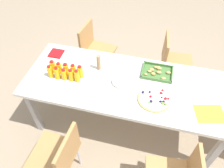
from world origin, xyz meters
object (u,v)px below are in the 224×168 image
object	(u,v)px
paper_folder	(210,114)
snack_tray	(157,72)
party_table	(126,87)
juice_bottle_0	(50,72)
juice_bottle_9	(80,72)
chair_near_left	(59,155)
juice_bottle_8	(73,70)
chair_far_left	(95,48)
juice_bottle_1	(57,73)
juice_bottle_2	(64,74)
juice_bottle_3	(71,75)
juice_bottle_6	(59,68)
plate_stack	(122,81)
juice_bottle_7	(66,69)
juice_bottle_5	(53,67)
fruit_pizza	(154,99)
cardboard_tube	(99,63)
juice_bottle_4	(77,76)
chair_far_right	(172,60)
napkin_stack	(56,53)

from	to	relation	value
paper_folder	snack_tray	bearing A→B (deg)	141.91
party_table	juice_bottle_0	distance (m)	0.81
juice_bottle_9	chair_near_left	bearing A→B (deg)	-87.42
juice_bottle_8	snack_tray	size ratio (longest dim) A/B	0.45
chair_far_left	juice_bottle_1	xyz separation A→B (m)	(-0.12, -0.87, 0.32)
juice_bottle_2	juice_bottle_9	xyz separation A→B (m)	(0.15, 0.07, 0.01)
juice_bottle_3	juice_bottle_6	size ratio (longest dim) A/B	1.04
plate_stack	juice_bottle_0	bearing A→B (deg)	-172.04
juice_bottle_7	party_table	bearing A→B (deg)	2.80
chair_near_left	juice_bottle_8	world-z (taller)	juice_bottle_8
paper_folder	plate_stack	bearing A→B (deg)	167.25
chair_far_left	chair_near_left	world-z (taller)	same
juice_bottle_9	snack_tray	bearing A→B (deg)	17.51
juice_bottle_3	juice_bottle_5	xyz separation A→B (m)	(-0.23, 0.07, 0.00)
snack_tray	juice_bottle_3	bearing A→B (deg)	-159.91
chair_far_left	fruit_pizza	size ratio (longest dim) A/B	2.61
snack_tray	juice_bottle_0	bearing A→B (deg)	-163.52
juice_bottle_3	juice_bottle_8	xyz separation A→B (m)	(-0.00, 0.07, 0.00)
juice_bottle_5	juice_bottle_9	xyz separation A→B (m)	(0.31, -0.00, -0.00)
snack_tray	cardboard_tube	xyz separation A→B (m)	(-0.63, -0.09, 0.08)
juice_bottle_2	juice_bottle_9	world-z (taller)	juice_bottle_9
juice_bottle_6	juice_bottle_9	bearing A→B (deg)	0.10
party_table	juice_bottle_0	world-z (taller)	juice_bottle_0
juice_bottle_4	juice_bottle_8	xyz separation A→B (m)	(-0.06, 0.07, -0.00)
juice_bottle_3	paper_folder	xyz separation A→B (m)	(1.38, -0.10, -0.06)
juice_bottle_0	juice_bottle_2	world-z (taller)	juice_bottle_0
plate_stack	chair_near_left	bearing A→B (deg)	-117.05
chair_far_left	paper_folder	size ratio (longest dim) A/B	3.19
party_table	juice_bottle_4	xyz separation A→B (m)	(-0.50, -0.10, 0.14)
chair_far_right	juice_bottle_3	size ratio (longest dim) A/B	5.79
juice_bottle_1	snack_tray	distance (m)	1.06
juice_bottle_4	paper_folder	world-z (taller)	juice_bottle_4
chair_far_right	juice_bottle_5	world-z (taller)	juice_bottle_5
juice_bottle_2	napkin_stack	distance (m)	0.43
paper_folder	cardboard_tube	bearing A→B (deg)	164.31
paper_folder	chair_far_left	bearing A→B (deg)	145.93
chair_far_right	juice_bottle_8	distance (m)	1.35
juice_bottle_3	napkin_stack	world-z (taller)	juice_bottle_3
party_table	paper_folder	distance (m)	0.84
juice_bottle_8	juice_bottle_5	bearing A→B (deg)	-179.48
juice_bottle_1	juice_bottle_5	size ratio (longest dim) A/B	0.97
juice_bottle_9	snack_tray	distance (m)	0.82
juice_bottle_6	fruit_pizza	distance (m)	1.04
fruit_pizza	paper_folder	bearing A→B (deg)	-4.61
juice_bottle_5	paper_folder	xyz separation A→B (m)	(1.61, -0.16, -0.07)
juice_bottle_4	fruit_pizza	xyz separation A→B (m)	(0.80, -0.06, -0.06)
juice_bottle_0	juice_bottle_1	xyz separation A→B (m)	(0.08, -0.00, -0.00)
chair_near_left	juice_bottle_6	bearing A→B (deg)	22.89
juice_bottle_6	juice_bottle_9	xyz separation A→B (m)	(0.24, 0.00, 0.00)
juice_bottle_6	cardboard_tube	size ratio (longest dim) A/B	0.75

